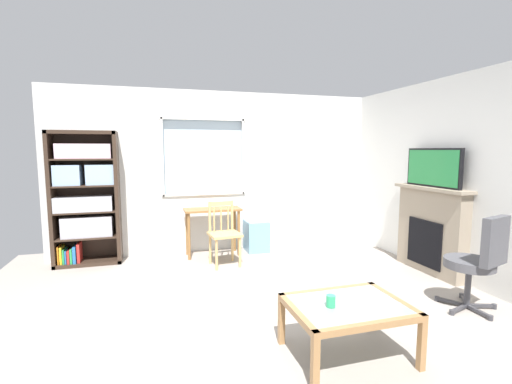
# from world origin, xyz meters

# --- Properties ---
(ground) EXTENTS (6.19, 5.77, 0.02)m
(ground) POSITION_xyz_m (0.00, 0.00, -0.01)
(ground) COLOR #9E9389
(wall_back_with_window) EXTENTS (5.19, 0.15, 2.57)m
(wall_back_with_window) POSITION_xyz_m (0.02, 2.38, 1.26)
(wall_back_with_window) COLOR silver
(wall_back_with_window) RESTS_ON ground
(wall_right) EXTENTS (0.12, 4.97, 2.57)m
(wall_right) POSITION_xyz_m (2.65, 0.00, 1.28)
(wall_right) COLOR silver
(wall_right) RESTS_ON ground
(bookshelf) EXTENTS (0.90, 0.38, 1.90)m
(bookshelf) POSITION_xyz_m (-1.97, 2.14, 0.99)
(bookshelf) COLOR #38281E
(bookshelf) RESTS_ON ground
(desk_under_window) EXTENTS (0.87, 0.38, 0.74)m
(desk_under_window) POSITION_xyz_m (-0.16, 2.04, 0.59)
(desk_under_window) COLOR olive
(desk_under_window) RESTS_ON ground
(wooden_chair) EXTENTS (0.46, 0.44, 0.90)m
(wooden_chair) POSITION_xyz_m (-0.09, 1.52, 0.46)
(wooden_chair) COLOR tan
(wooden_chair) RESTS_ON ground
(plastic_drawer_unit) EXTENTS (0.35, 0.40, 0.49)m
(plastic_drawer_unit) POSITION_xyz_m (0.56, 2.09, 0.25)
(plastic_drawer_unit) COLOR #72ADDB
(plastic_drawer_unit) RESTS_ON ground
(fireplace) EXTENTS (0.26, 1.17, 1.15)m
(fireplace) POSITION_xyz_m (2.50, 0.44, 0.58)
(fireplace) COLOR gray
(fireplace) RESTS_ON ground
(tv) EXTENTS (0.06, 0.90, 0.51)m
(tv) POSITION_xyz_m (2.48, 0.44, 1.41)
(tv) COLOR black
(tv) RESTS_ON fireplace
(office_chair) EXTENTS (0.58, 0.56, 1.00)m
(office_chair) POSITION_xyz_m (2.07, -0.68, 0.55)
(office_chair) COLOR #4C4C51
(office_chair) RESTS_ON ground
(coffee_table) EXTENTS (0.92, 0.70, 0.44)m
(coffee_table) POSITION_xyz_m (0.39, -1.01, 0.37)
(coffee_table) COLOR #8C9E99
(coffee_table) RESTS_ON ground
(sippy_cup) EXTENTS (0.07, 0.07, 0.09)m
(sippy_cup) POSITION_xyz_m (0.23, -1.03, 0.48)
(sippy_cup) COLOR #33B770
(sippy_cup) RESTS_ON coffee_table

